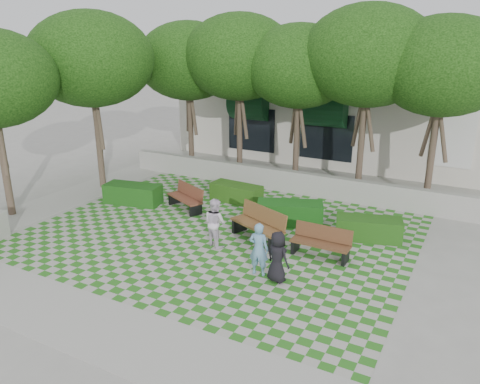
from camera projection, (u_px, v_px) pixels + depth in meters
The scene contains 17 objects.
ground at pixel (203, 246), 14.48m from camera, with size 90.00×90.00×0.00m, color gray.
lawn at pixel (219, 234), 15.32m from camera, with size 12.00×12.00×0.00m, color #2B721E.
sidewalk_south at pixel (91, 324), 10.56m from camera, with size 16.00×2.00×0.01m, color #9E9B93.
sidewalk_west at pixel (63, 200), 18.55m from camera, with size 2.00×12.00×0.01m, color #9E9B93.
retaining_wall at pixel (283, 180), 19.52m from camera, with size 15.00×0.36×0.90m, color #9E9B93.
bench_east at pixel (321, 243), 13.66m from camera, with size 1.75×0.61×0.91m.
bench_mid at pixel (259, 225), 14.78m from camera, with size 2.11×1.40×1.05m.
bench_west at pixel (186, 198), 17.42m from camera, with size 1.83×1.26×0.92m.
hedge_east at pixel (369, 229), 14.86m from camera, with size 2.04×0.81×0.71m, color #1C4713.
hedge_midright at pixel (290, 213), 16.08m from camera, with size 2.23×0.89×0.78m, color #134713.
hedge_midleft at pixel (236, 193), 18.24m from camera, with size 2.01×0.81×0.71m, color #224C14.
hedge_west at pixel (133, 194), 18.05m from camera, with size 2.17×0.87×0.76m, color #154512.
person_blue at pixel (259, 249), 12.53m from camera, with size 0.55×0.36×1.51m, color #689BBE.
person_dark at pixel (277, 257), 12.21m from camera, with size 0.68×0.45×1.40m, color black.
person_white at pixel (215, 222), 14.30m from camera, with size 0.74×0.58×1.52m, color silver.
tree_row at pixel (241, 62), 18.64m from camera, with size 17.70×13.40×7.41m.
building at pixel (358, 108), 25.02m from camera, with size 18.00×8.92×5.15m.
Camera 1 is at (7.26, -11.08, 6.19)m, focal length 35.00 mm.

